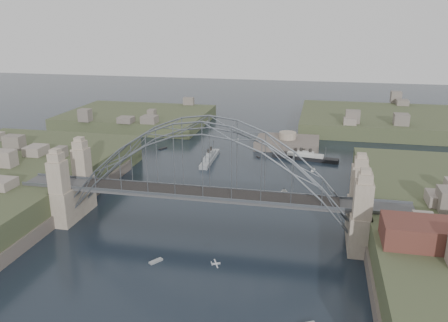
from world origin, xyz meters
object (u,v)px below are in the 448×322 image
fort_island (287,148)px  naval_cruiser_far (197,125)px  ocean_liner (305,157)px  naval_cruiser_near (210,158)px  bridge (206,176)px  wharf_shed (446,235)px

fort_island → naval_cruiser_far: bearing=150.5°
fort_island → ocean_liner: size_ratio=1.03×
fort_island → naval_cruiser_near: size_ratio=1.14×
bridge → fort_island: bridge is taller
fort_island → ocean_liner: 15.85m
naval_cruiser_near → naval_cruiser_far: bearing=110.5°
bridge → ocean_liner: (18.92, 55.78, -11.51)m
bridge → naval_cruiser_near: bridge is taller
bridge → ocean_liner: bearing=71.3°
wharf_shed → naval_cruiser_far: (-71.62, 106.40, -9.08)m
wharf_shed → bridge: bearing=162.3°
fort_island → naval_cruiser_far: naval_cruiser_far is taller
fort_island → ocean_liner: (6.92, -14.22, 1.15)m
fort_island → naval_cruiser_far: (-39.62, 22.40, 1.26)m
bridge → naval_cruiser_far: bearing=106.6°
wharf_shed → ocean_liner: (-25.08, 69.78, -9.19)m
wharf_shed → naval_cruiser_near: size_ratio=1.04×
ocean_liner → naval_cruiser_near: bearing=-166.0°
wharf_shed → ocean_liner: wharf_shed is taller
naval_cruiser_far → ocean_liner: 59.22m
naval_cruiser_far → ocean_liner: naval_cruiser_far is taller
fort_island → wharf_shed: (32.00, -84.00, 10.34)m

